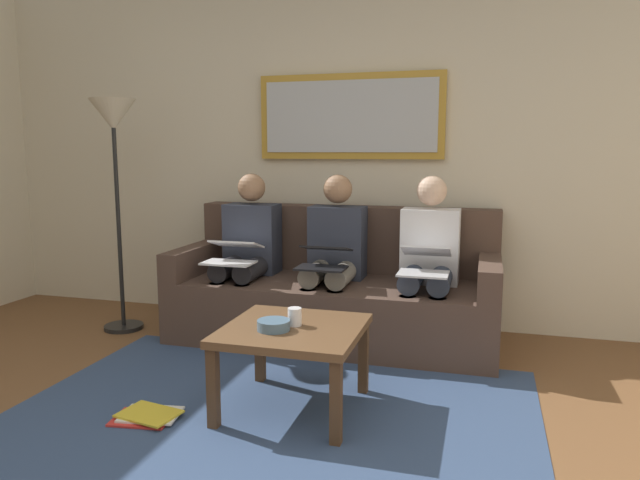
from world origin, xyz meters
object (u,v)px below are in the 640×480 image
object	(u,v)px
couch	(336,293)
person_right	(247,249)
person_left	(428,258)
magazine_stack	(147,415)
cup	(295,317)
laptop_black	(324,257)
coffee_table	(293,338)
laptop_silver	(425,261)
standing_lamp	(114,141)
framed_mirror	(350,116)
laptop_white	(233,252)
person_middle	(334,253)
bowl	(274,325)

from	to	relation	value
couch	person_right	world-z (taller)	person_right
person_left	couch	bearing A→B (deg)	-6.13
person_right	magazine_stack	world-z (taller)	person_right
cup	laptop_black	xyz separation A→B (m)	(0.09, -0.88, 0.15)
coffee_table	person_left	size ratio (longest dim) A/B	0.59
cup	person_right	xyz separation A→B (m)	(0.73, -1.13, 0.13)
magazine_stack	person_left	bearing A→B (deg)	-129.49
coffee_table	laptop_black	world-z (taller)	laptop_black
laptop_silver	standing_lamp	bearing A→B (deg)	-0.85
person_left	person_right	bearing A→B (deg)	0.00
person_left	magazine_stack	xyz separation A→B (m)	(1.20, 1.46, -0.59)
couch	cup	bearing A→B (deg)	94.32
coffee_table	magazine_stack	world-z (taller)	coffee_table
coffee_table	standing_lamp	distance (m)	2.14
couch	coffee_table	size ratio (longest dim) A/B	3.25
framed_mirror	person_right	xyz separation A→B (m)	(0.64, 0.46, -0.94)
coffee_table	laptop_white	world-z (taller)	laptop_white
person_middle	bowl	bearing A→B (deg)	90.72
laptop_silver	laptop_black	distance (m)	0.64
framed_mirror	magazine_stack	distance (m)	2.52
framed_mirror	bowl	distance (m)	2.01
laptop_white	standing_lamp	bearing A→B (deg)	-2.92
person_right	magazine_stack	xyz separation A→B (m)	(-0.08, 1.46, -0.59)
laptop_silver	standing_lamp	size ratio (longest dim) A/B	0.23
bowl	laptop_white	world-z (taller)	laptop_white
magazine_stack	coffee_table	bearing A→B (deg)	-154.45
laptop_black	laptop_white	size ratio (longest dim) A/B	0.98
coffee_table	bowl	bearing A→B (deg)	49.05
couch	framed_mirror	bearing A→B (deg)	-90.00
person_left	laptop_white	world-z (taller)	person_left
bowl	person_right	xyz separation A→B (m)	(0.66, -1.23, 0.15)
person_middle	laptop_white	distance (m)	0.69
cup	person_middle	size ratio (longest dim) A/B	0.08
framed_mirror	magazine_stack	bearing A→B (deg)	73.64
framed_mirror	person_left	xyz separation A→B (m)	(-0.64, 0.46, -0.94)
coffee_table	standing_lamp	world-z (taller)	standing_lamp
framed_mirror	standing_lamp	world-z (taller)	framed_mirror
couch	laptop_white	size ratio (longest dim) A/B	6.51
person_left	person_right	size ratio (longest dim) A/B	1.00
person_right	magazine_stack	distance (m)	1.58
person_middle	laptop_black	bearing A→B (deg)	90.00
laptop_silver	person_middle	world-z (taller)	person_middle
bowl	standing_lamp	bearing A→B (deg)	-33.43
magazine_stack	standing_lamp	xyz separation A→B (m)	(0.99, -1.26, 1.35)
laptop_silver	bowl	bearing A→B (deg)	58.03
framed_mirror	person_left	size ratio (longest dim) A/B	1.21
magazine_stack	standing_lamp	distance (m)	2.10
standing_lamp	magazine_stack	bearing A→B (deg)	128.06
framed_mirror	laptop_black	size ratio (longest dim) A/B	4.19
cup	laptop_silver	size ratio (longest dim) A/B	0.24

